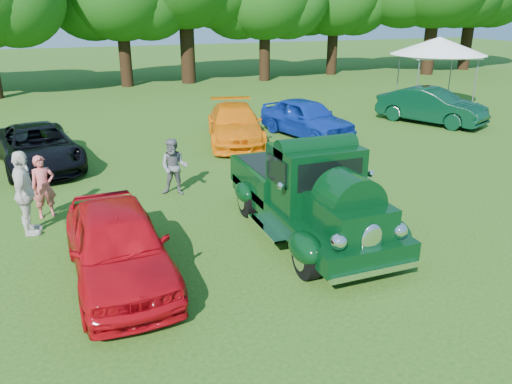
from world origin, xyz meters
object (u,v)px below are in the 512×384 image
object	(u,v)px
red_convertible	(118,245)
back_car_green	(431,106)
hero_pickup	(309,195)
canopy_tent	(439,46)
spectator_white	(25,194)
back_car_orange	(235,124)
spectator_pink	(43,187)
back_car_black	(38,147)
spectator_grey	(174,167)
back_car_blue	(306,118)

from	to	relation	value
red_convertible	back_car_green	distance (m)	16.64
hero_pickup	canopy_tent	distance (m)	16.90
back_car_green	spectator_white	size ratio (longest dim) A/B	2.38
back_car_orange	spectator_pink	bearing A→B (deg)	-128.08
back_car_orange	back_car_green	size ratio (longest dim) A/B	1.03
back_car_black	spectator_grey	distance (m)	5.23
back_car_black	back_car_orange	size ratio (longest dim) A/B	1.00
back_car_blue	back_car_black	bearing A→B (deg)	168.93
back_car_black	back_car_orange	xyz separation A→B (m)	(6.73, 0.71, 0.03)
back_car_green	spectator_grey	size ratio (longest dim) A/B	2.97
spectator_pink	back_car_black	bearing A→B (deg)	78.64
hero_pickup	red_convertible	world-z (taller)	hero_pickup
canopy_tent	back_car_orange	bearing A→B (deg)	-165.39
back_car_green	canopy_tent	xyz separation A→B (m)	(2.55, 2.97, 2.21)
back_car_black	spectator_grey	world-z (taller)	spectator_grey
hero_pickup	red_convertible	size ratio (longest dim) A/B	1.26
back_car_black	back_car_green	xyz separation A→B (m)	(15.67, 0.73, 0.09)
hero_pickup	back_car_orange	distance (m)	8.20
hero_pickup	spectator_white	world-z (taller)	hero_pickup
red_convertible	spectator_white	xyz separation A→B (m)	(-1.63, 2.76, 0.24)
back_car_orange	spectator_pink	xyz separation A→B (m)	(-6.51, -5.04, 0.08)
back_car_blue	back_car_green	xyz separation A→B (m)	(6.05, 0.13, 0.02)
red_convertible	spectator_grey	distance (m)	4.50
back_car_black	canopy_tent	distance (m)	18.73
back_car_orange	canopy_tent	size ratio (longest dim) A/B	0.82
back_car_orange	canopy_tent	bearing A→B (deg)	28.81
back_car_orange	spectator_grey	xyz separation A→B (m)	(-3.29, -4.65, 0.08)
back_car_orange	back_car_blue	bearing A→B (deg)	12.16
red_convertible	back_car_black	bearing A→B (deg)	98.35
back_car_orange	spectator_white	distance (m)	9.09
back_car_black	canopy_tent	world-z (taller)	canopy_tent
back_car_blue	canopy_tent	bearing A→B (deg)	5.15
red_convertible	back_car_blue	xyz separation A→B (m)	(8.11, 8.62, 0.01)
back_car_orange	spectator_white	world-z (taller)	spectator_white
back_car_blue	back_car_green	bearing A→B (deg)	-13.48
spectator_grey	spectator_white	distance (m)	3.80
canopy_tent	red_convertible	bearing A→B (deg)	-144.97
back_car_green	spectator_pink	bearing A→B (deg)	172.17
red_convertible	canopy_tent	world-z (taller)	canopy_tent
back_car_blue	spectator_grey	xyz separation A→B (m)	(-6.18, -4.55, 0.04)
hero_pickup	spectator_pink	world-z (taller)	hero_pickup
spectator_grey	back_car_blue	bearing A→B (deg)	61.29
spectator_white	canopy_tent	distance (m)	20.51
hero_pickup	back_car_blue	bearing A→B (deg)	63.78
red_convertible	back_car_green	xyz separation A→B (m)	(14.16, 8.74, 0.03)
hero_pickup	spectator_grey	xyz separation A→B (m)	(-2.23, 3.48, -0.13)
spectator_grey	canopy_tent	xyz separation A→B (m)	(14.78, 7.65, 2.19)
back_car_black	back_car_blue	distance (m)	9.64
hero_pickup	back_car_blue	world-z (taller)	hero_pickup
back_car_orange	spectator_pink	distance (m)	8.23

